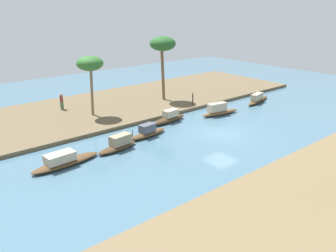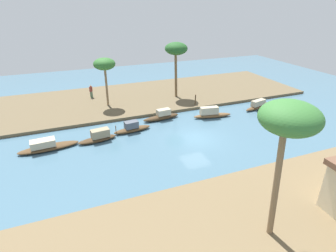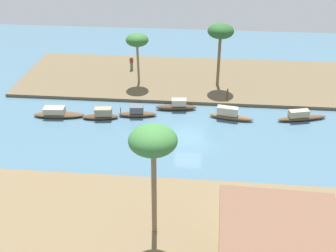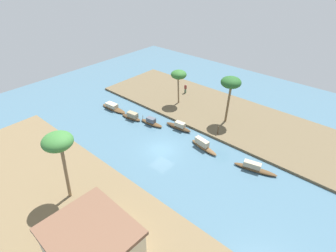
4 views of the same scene
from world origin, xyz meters
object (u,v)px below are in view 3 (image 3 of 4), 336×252
at_px(sampan_upstream_small, 177,106).
at_px(mooring_post, 227,94).
at_px(person_on_near_bank, 132,64).
at_px(palm_tree_left_near, 221,32).
at_px(palm_tree_right_tall, 153,143).
at_px(sampan_foreground, 230,115).
at_px(sampan_downstream_large, 137,113).
at_px(palm_tree_left_far, 137,41).
at_px(sampan_with_tall_canopy, 301,116).
at_px(sampan_near_left_bank, 102,115).
at_px(sampan_with_red_awning, 58,113).
at_px(riverside_building, 278,246).

xyz_separation_m(sampan_upstream_small, mooring_post, (-5.16, -2.15, 0.54)).
xyz_separation_m(person_on_near_bank, mooring_post, (-11.43, 7.35, -0.12)).
height_order(palm_tree_left_near, palm_tree_right_tall, palm_tree_right_tall).
xyz_separation_m(sampan_foreground, sampan_downstream_large, (9.09, 0.24, -0.09)).
xyz_separation_m(palm_tree_left_near, palm_tree_right_tall, (4.36, 23.23, 0.57)).
relative_size(palm_tree_left_near, palm_tree_left_far, 1.22).
bearing_deg(sampan_with_tall_canopy, palm_tree_left_near, -55.39).
height_order(person_on_near_bank, palm_tree_left_near, palm_tree_left_near).
relative_size(sampan_with_tall_canopy, sampan_near_left_bank, 1.39).
distance_m(person_on_near_bank, mooring_post, 13.58).
height_order(sampan_near_left_bank, palm_tree_left_near, palm_tree_left_near).
bearing_deg(palm_tree_left_near, sampan_with_red_awning, 28.38).
relative_size(mooring_post, riverside_building, 0.18).
height_order(sampan_with_tall_canopy, sampan_downstream_large, sampan_downstream_large).
xyz_separation_m(person_on_near_bank, palm_tree_left_far, (-1.47, 3.82, 4.18)).
xyz_separation_m(sampan_with_tall_canopy, sampan_with_red_awning, (23.81, 1.49, -0.02)).
height_order(sampan_with_tall_canopy, mooring_post, mooring_post).
distance_m(palm_tree_left_near, riverside_building, 26.21).
bearing_deg(sampan_with_tall_canopy, sampan_foreground, -10.49).
relative_size(palm_tree_left_near, riverside_building, 0.99).
height_order(sampan_near_left_bank, palm_tree_right_tall, palm_tree_right_tall).
height_order(sampan_with_tall_canopy, riverside_building, riverside_building).
bearing_deg(sampan_upstream_small, sampan_near_left_bank, 14.72).
bearing_deg(sampan_near_left_bank, sampan_with_tall_canopy, 177.46).
bearing_deg(sampan_near_left_bank, sampan_with_red_awning, -6.62).
height_order(sampan_downstream_large, sampan_near_left_bank, sampan_near_left_bank).
bearing_deg(mooring_post, palm_tree_left_near, -75.70).
xyz_separation_m(sampan_upstream_small, sampan_near_left_bank, (7.20, 2.55, 0.02)).
distance_m(sampan_with_red_awning, person_on_near_bank, 13.23).
distance_m(sampan_upstream_small, sampan_with_red_awning, 11.91).
relative_size(sampan_upstream_small, sampan_near_left_bank, 1.17).
distance_m(sampan_upstream_small, palm_tree_left_far, 8.86).
xyz_separation_m(sampan_near_left_bank, riverside_building, (-14.37, 17.15, 1.57)).
xyz_separation_m(mooring_post, palm_tree_right_tall, (5.34, 19.41, 5.96)).
bearing_deg(person_on_near_bank, riverside_building, -115.14).
bearing_deg(mooring_post, sampan_downstream_large, 23.52).
relative_size(sampan_foreground, sampan_with_tall_canopy, 0.87).
bearing_deg(riverside_building, palm_tree_right_tall, -16.51).
distance_m(sampan_downstream_large, riverside_building, 21.11).
distance_m(sampan_foreground, mooring_post, 3.69).
height_order(sampan_with_tall_canopy, palm_tree_right_tall, palm_tree_right_tall).
height_order(sampan_foreground, palm_tree_left_far, palm_tree_left_far).
height_order(sampan_with_red_awning, sampan_near_left_bank, sampan_near_left_bank).
height_order(sampan_with_red_awning, palm_tree_right_tall, palm_tree_right_tall).
height_order(sampan_downstream_large, palm_tree_left_near, palm_tree_left_near).
xyz_separation_m(sampan_downstream_large, palm_tree_right_tall, (-3.62, 15.52, 6.52)).
relative_size(sampan_with_red_awning, sampan_downstream_large, 1.33).
distance_m(palm_tree_right_tall, riverside_building, 9.17).
xyz_separation_m(sampan_downstream_large, palm_tree_left_near, (-7.99, -7.72, 5.95)).
bearing_deg(mooring_post, riverside_building, 95.27).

